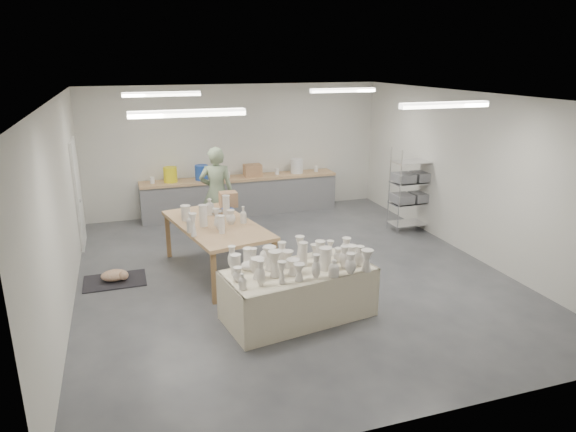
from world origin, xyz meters
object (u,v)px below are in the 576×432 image
object	(u,v)px
drying_table	(298,290)
potter	(217,193)
red_stool	(216,218)
work_table	(216,222)

from	to	relation	value
drying_table	potter	bearing A→B (deg)	87.21
drying_table	potter	xyz separation A→B (m)	(-0.43, 3.80, 0.52)
red_stool	work_table	bearing A→B (deg)	-99.64
potter	work_table	bearing A→B (deg)	92.47
work_table	potter	world-z (taller)	potter
red_stool	drying_table	bearing A→B (deg)	-83.89
drying_table	potter	world-z (taller)	potter
drying_table	work_table	size ratio (longest dim) A/B	0.87
work_table	red_stool	distance (m)	2.09
drying_table	potter	distance (m)	3.86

